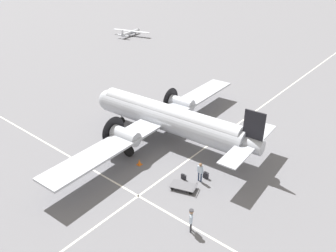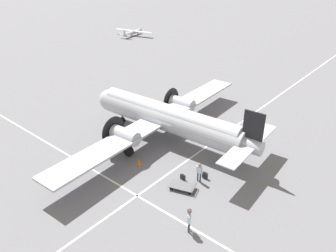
{
  "view_description": "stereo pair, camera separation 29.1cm",
  "coord_description": "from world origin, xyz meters",
  "views": [
    {
      "loc": [
        -17.85,
        21.73,
        16.24
      ],
      "look_at": [
        0.0,
        0.0,
        1.55
      ],
      "focal_mm": 35.0,
      "sensor_mm": 36.0,
      "label": 1
    },
    {
      "loc": [
        -18.07,
        21.54,
        16.24
      ],
      "look_at": [
        0.0,
        0.0,
        1.55
      ],
      "focal_mm": 35.0,
      "sensor_mm": 36.0,
      "label": 2
    }
  ],
  "objects": [
    {
      "name": "light_aircraft_distant",
      "position": [
        36.49,
        -31.15,
        0.79
      ],
      "size": [
        9.38,
        7.09,
        1.84
      ],
      "rotation": [
        0.0,
        0.0,
        4.92
      ],
      "color": "#B7BCC6",
      "rests_on": "ground_plane"
    },
    {
      "name": "baggage_cart",
      "position": [
        -5.81,
        5.16,
        0.28
      ],
      "size": [
        2.24,
        1.68,
        0.56
      ],
      "rotation": [
        0.0,
        0.0,
        0.32
      ],
      "color": "#56565B",
      "rests_on": "ground_plane"
    },
    {
      "name": "passenger_boarding",
      "position": [
        -6.21,
        3.51,
        1.05
      ],
      "size": [
        0.58,
        0.27,
        1.71
      ],
      "rotation": [
        0.0,
        0.0,
        0.04
      ],
      "color": "navy",
      "rests_on": "ground_plane"
    },
    {
      "name": "crew_foreground",
      "position": [
        -8.82,
        8.37,
        1.12
      ],
      "size": [
        0.41,
        0.53,
        1.79
      ],
      "rotation": [
        0.0,
        0.0,
        2.12
      ],
      "color": "#2D2D33",
      "rests_on": "ground_plane"
    },
    {
      "name": "ground_plane",
      "position": [
        0.0,
        0.0,
        0.0
      ],
      "size": [
        300.0,
        300.0,
        0.0
      ],
      "primitive_type": "plane",
      "color": "slate"
    },
    {
      "name": "apron_line_northsouth",
      "position": [
        -3.67,
        0.0,
        0.0
      ],
      "size": [
        0.16,
        120.0,
        0.01
      ],
      "color": "silver",
      "rests_on": "ground_plane"
    },
    {
      "name": "suitcase_upright_spare",
      "position": [
        -5.07,
        4.17,
        0.23
      ],
      "size": [
        0.46,
        0.14,
        0.5
      ],
      "color": "#232328",
      "rests_on": "ground_plane"
    },
    {
      "name": "apron_line_eastwest",
      "position": [
        0.0,
        8.04,
        0.0
      ],
      "size": [
        120.0,
        0.16,
        0.01
      ],
      "color": "silver",
      "rests_on": "ground_plane"
    },
    {
      "name": "airliner_main",
      "position": [
        0.38,
        0.02,
        2.41
      ],
      "size": [
        18.53,
        26.32,
        5.44
      ],
      "rotation": [
        0.0,
        0.0,
        0.05
      ],
      "color": "#ADB2BC",
      "rests_on": "ground_plane"
    },
    {
      "name": "suitcase_near_door",
      "position": [
        -6.36,
        2.88,
        0.28
      ],
      "size": [
        0.46,
        0.19,
        0.59
      ],
      "color": "#232328",
      "rests_on": "ground_plane"
    },
    {
      "name": "traffic_cone",
      "position": [
        -0.82,
        4.94,
        0.25
      ],
      "size": [
        0.41,
        0.41,
        0.54
      ],
      "color": "orange",
      "rests_on": "ground_plane"
    }
  ]
}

